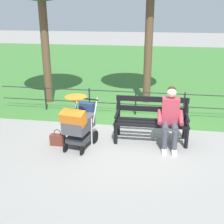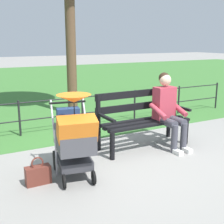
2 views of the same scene
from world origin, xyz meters
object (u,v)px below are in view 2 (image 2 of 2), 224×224
Objects in this scene: handbag at (38,175)px; park_bench at (141,117)px; stroller at (74,135)px; person_on_bench at (168,108)px.

park_bench is at bearing -163.06° from handbag.
park_bench is 1.40× the size of stroller.
person_on_bench reaches higher than handbag.
person_on_bench is 1.92m from stroller.
park_bench is 1.61m from stroller.
stroller is 3.11× the size of handbag.
handbag is at bearing 9.06° from person_on_bench.
park_bench reaches higher than handbag.
handbag is at bearing -4.32° from stroller.
person_on_bench is 1.11× the size of stroller.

